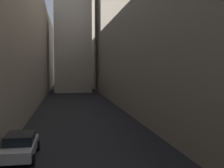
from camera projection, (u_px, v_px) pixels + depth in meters
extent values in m
plane|color=black|center=(78.00, 106.00, 39.63)|extent=(264.00, 264.00, 0.00)
cube|color=gray|center=(155.00, 21.00, 42.85)|extent=(12.80, 108.00, 25.09)
cube|color=#9E9384|center=(72.00, 8.00, 63.81)|extent=(8.16, 8.16, 38.06)
cube|color=#B7B7BC|center=(20.00, 148.00, 16.59)|extent=(1.73, 4.30, 0.61)
cube|color=black|center=(20.00, 138.00, 16.52)|extent=(1.59, 2.10, 0.55)
cylinder|color=black|center=(10.00, 147.00, 17.91)|extent=(0.22, 0.67, 0.67)
cylinder|color=black|center=(38.00, 146.00, 18.19)|extent=(0.22, 0.67, 0.67)
cylinder|color=black|center=(33.00, 160.00, 15.31)|extent=(0.22, 0.67, 0.67)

